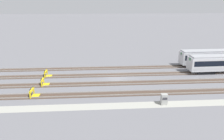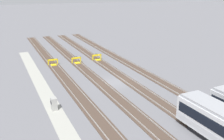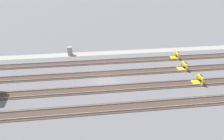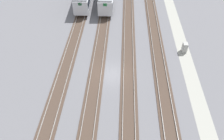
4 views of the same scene
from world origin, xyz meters
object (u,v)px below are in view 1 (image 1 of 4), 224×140
bumper_stop_nearest_track (34,93)px  subway_car_front_row_right_inner (219,57)px  bumper_stop_near_inner_track (44,82)px  electrical_cabinet (164,99)px  bumper_stop_middle_track (47,74)px

bumper_stop_nearest_track → subway_car_front_row_right_inner: bearing=20.3°
bumper_stop_nearest_track → bumper_stop_near_inner_track: same height
bumper_stop_near_inner_track → electrical_cabinet: size_ratio=1.26×
bumper_stop_nearest_track → electrical_cabinet: electrical_cabinet is taller
bumper_stop_near_inner_track → bumper_stop_middle_track: size_ratio=1.00×
bumper_stop_nearest_track → bumper_stop_middle_track: 9.25m
subway_car_front_row_right_inner → bumper_stop_nearest_track: 40.18m
subway_car_front_row_right_inner → electrical_cabinet: (-18.12, -18.06, -1.24)m
bumper_stop_nearest_track → electrical_cabinet: bearing=-11.9°
bumper_stop_middle_track → electrical_cabinet: (19.38, -13.38, 0.29)m
bumper_stop_middle_track → electrical_cabinet: 23.55m
subway_car_front_row_right_inner → bumper_stop_near_inner_track: subway_car_front_row_right_inner is taller
bumper_stop_near_inner_track → bumper_stop_middle_track: bearing=95.2°
subway_car_front_row_right_inner → electrical_cabinet: 25.61m
bumper_stop_near_inner_track → electrical_cabinet: bearing=-24.8°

